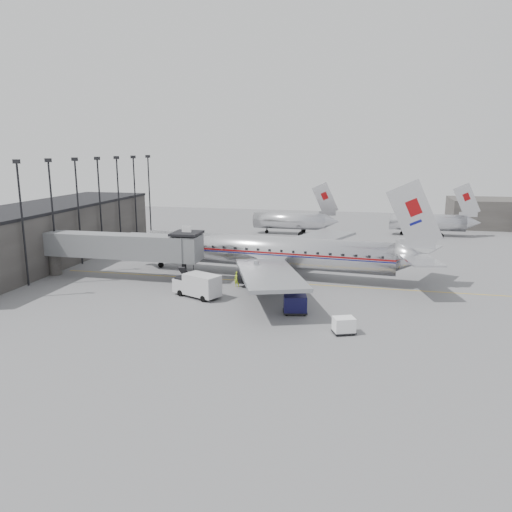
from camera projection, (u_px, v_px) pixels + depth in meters
The scene contains 12 objects.
ground at pixel (250, 295), 57.31m from camera, with size 160.00×160.00×0.00m, color slate.
terminal at pixel (41, 235), 73.25m from camera, with size 12.00×46.00×8.00m, color #393634.
apron_line at pixel (284, 283), 62.39m from camera, with size 0.15×60.00×0.01m, color gold.
jet_bridge at pixel (129, 247), 63.48m from camera, with size 21.00×6.20×7.10m.
floodlight_masts at pixel (89, 204), 73.80m from camera, with size 0.90×42.25×15.25m.
distant_aircraft_near at pixel (290, 220), 97.16m from camera, with size 16.39×3.20×10.26m.
distant_aircraft_mid at pixel (428, 222), 95.43m from camera, with size 16.39×3.20×10.26m.
airliner at pixel (272, 252), 64.94m from camera, with size 41.51×38.32×13.13m.
service_van at pixel (197, 285), 56.34m from camera, with size 6.13×4.40×2.70m.
baggage_cart_navy at pixel (295, 304), 50.67m from camera, with size 2.74×2.30×1.90m.
baggage_cart_white at pixel (344, 325), 45.23m from camera, with size 2.36×2.10×1.54m.
ramp_worker at pixel (237, 279), 60.46m from camera, with size 0.69×0.46×1.90m, color #B5DC19.
Camera 1 is at (12.70, -53.57, 16.56)m, focal length 35.00 mm.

